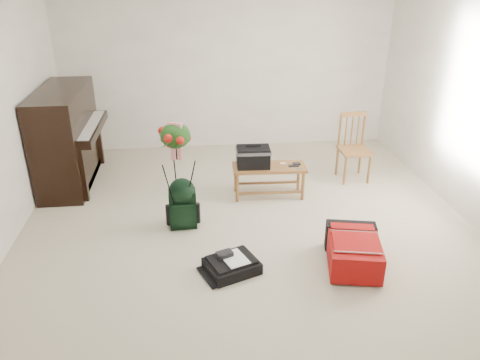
{
  "coord_description": "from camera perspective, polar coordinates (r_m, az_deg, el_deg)",
  "views": [
    {
      "loc": [
        -0.58,
        -4.33,
        2.68
      ],
      "look_at": [
        -0.07,
        0.35,
        0.48
      ],
      "focal_mm": 35.0,
      "sensor_mm": 36.0,
      "label": 1
    }
  ],
  "objects": [
    {
      "name": "wall_back",
      "position": [
        7.25,
        -1.56,
        13.61
      ],
      "size": [
        5.0,
        0.04,
        2.5
      ],
      "primitive_type": "cube",
      "color": "white",
      "rests_on": "floor"
    },
    {
      "name": "red_suitcase",
      "position": [
        4.72,
        13.45,
        -8.06
      ],
      "size": [
        0.61,
        0.79,
        0.3
      ],
      "rotation": [
        0.0,
        0.0,
        -0.21
      ],
      "color": "#AA0711",
      "rests_on": "floor"
    },
    {
      "name": "floor",
      "position": [
        5.13,
        1.21,
        -6.52
      ],
      "size": [
        5.0,
        5.5,
        0.01
      ],
      "primitive_type": "cube",
      "color": "beige",
      "rests_on": "ground"
    },
    {
      "name": "bench",
      "position": [
        5.72,
        2.25,
        2.43
      ],
      "size": [
        0.91,
        0.39,
        0.69
      ],
      "rotation": [
        0.0,
        0.0,
        -0.04
      ],
      "color": "brown",
      "rests_on": "floor"
    },
    {
      "name": "flower_stand",
      "position": [
        4.99,
        -7.57,
        0.29
      ],
      "size": [
        0.49,
        0.49,
        1.26
      ],
      "rotation": [
        0.0,
        0.0,
        -0.3
      ],
      "color": "black",
      "rests_on": "floor"
    },
    {
      "name": "green_backpack",
      "position": [
        5.14,
        -7.04,
        -2.56
      ],
      "size": [
        0.3,
        0.28,
        0.58
      ],
      "rotation": [
        0.0,
        0.0,
        0.03
      ],
      "color": "black",
      "rests_on": "floor"
    },
    {
      "name": "piano",
      "position": [
        6.49,
        -20.26,
        4.71
      ],
      "size": [
        0.71,
        1.5,
        1.25
      ],
      "color": "black",
      "rests_on": "floor"
    },
    {
      "name": "black_duffel",
      "position": [
        4.52,
        -1.02,
        -10.28
      ],
      "size": [
        0.58,
        0.52,
        0.2
      ],
      "rotation": [
        0.0,
        0.0,
        0.38
      ],
      "color": "black",
      "rests_on": "floor"
    },
    {
      "name": "dining_chair",
      "position": [
        6.42,
        13.69,
        3.79
      ],
      "size": [
        0.39,
        0.39,
        0.89
      ],
      "rotation": [
        0.0,
        0.0,
        0.02
      ],
      "color": "brown",
      "rests_on": "floor"
    }
  ]
}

